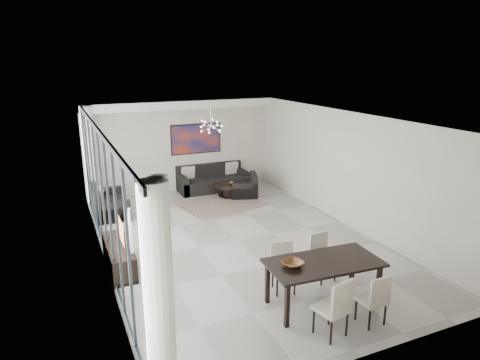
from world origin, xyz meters
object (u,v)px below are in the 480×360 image
sofa_main (212,182)px  television (125,230)px  dining_table (324,266)px  tv_console (119,256)px  coffee_table (230,189)px

sofa_main → television: size_ratio=2.18×
television → dining_table: bearing=-125.6°
tv_console → television: television is taller
television → dining_table: television is taller
tv_console → dining_table: 4.15m
sofa_main → dining_table: dining_table is taller
coffee_table → television: size_ratio=1.04×
sofa_main → television: (-3.49, -4.38, 0.54)m
sofa_main → television: television is taller
sofa_main → dining_table: (-0.63, -7.17, 0.46)m
coffee_table → tv_console: tv_console is taller
coffee_table → dining_table: size_ratio=0.53×
sofa_main → television: 5.63m
dining_table → tv_console: bearing=137.1°
television → dining_table: size_ratio=0.51×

